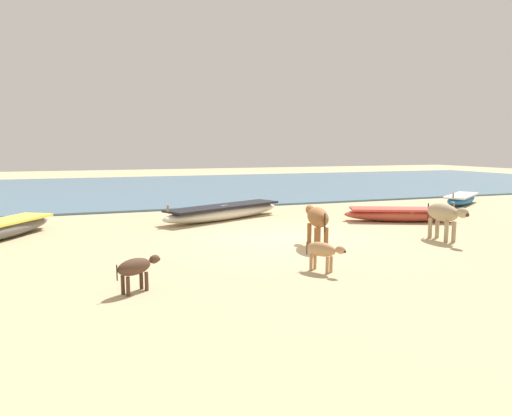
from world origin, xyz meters
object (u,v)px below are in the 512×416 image
object	(u,v)px
fishing_boat_0	(224,212)
cow_adult_brown	(317,218)
calf_near_tan	(323,251)
calf_far_dark	(136,268)
cow_second_adult_dun	(444,214)
fishing_boat_3	(401,214)
fishing_boat_2	(461,199)

from	to	relation	value
fishing_boat_0	cow_adult_brown	distance (m)	5.05
cow_adult_brown	calf_near_tan	world-z (taller)	cow_adult_brown
fishing_boat_0	calf_far_dark	distance (m)	7.95
cow_adult_brown	calf_far_dark	size ratio (longest dim) A/B	1.80
fishing_boat_0	cow_adult_brown	xyz separation A→B (m)	(0.90, -4.95, 0.44)
fishing_boat_0	cow_second_adult_dun	world-z (taller)	cow_second_adult_dun
cow_adult_brown	calf_near_tan	size ratio (longest dim) A/B	1.78
fishing_boat_0	cow_second_adult_dun	xyz separation A→B (m)	(4.37, -5.35, 0.43)
calf_far_dark	cow_second_adult_dun	distance (m)	8.17
fishing_boat_3	fishing_boat_2	bearing A→B (deg)	52.83
cow_adult_brown	calf_far_dark	distance (m)	4.99
fishing_boat_0	fishing_boat_3	world-z (taller)	fishing_boat_0
fishing_boat_0	fishing_boat_3	size ratio (longest dim) A/B	1.32
fishing_boat_0	calf_far_dark	world-z (taller)	fishing_boat_0
fishing_boat_2	calf_far_dark	world-z (taller)	fishing_boat_2
fishing_boat_0	calf_far_dark	size ratio (longest dim) A/B	5.86
fishing_boat_3	calf_far_dark	xyz separation A→B (m)	(-8.90, -4.72, 0.18)
calf_far_dark	fishing_boat_2	bearing A→B (deg)	-3.32
fishing_boat_2	calf_near_tan	xyz separation A→B (m)	(-10.63, -7.54, 0.19)
fishing_boat_2	fishing_boat_0	bearing A→B (deg)	-31.58
cow_adult_brown	calf_near_tan	bearing A→B (deg)	166.84
calf_far_dark	cow_second_adult_dun	size ratio (longest dim) A/B	0.56
cow_adult_brown	calf_far_dark	xyz separation A→B (m)	(-4.50, -2.14, -0.29)
cow_second_adult_dun	fishing_boat_2	bearing A→B (deg)	135.20
fishing_boat_3	calf_near_tan	xyz separation A→B (m)	(-5.34, -4.63, 0.18)
fishing_boat_0	cow_second_adult_dun	bearing A→B (deg)	103.96
fishing_boat_2	fishing_boat_3	xyz separation A→B (m)	(-5.29, -2.91, 0.01)
fishing_boat_3	calf_near_tan	size ratio (longest dim) A/B	4.40
fishing_boat_3	cow_second_adult_dun	xyz separation A→B (m)	(-0.93, -2.97, 0.46)
cow_second_adult_dun	cow_adult_brown	bearing A→B (deg)	-94.64
cow_adult_brown	fishing_boat_2	bearing A→B (deg)	-48.98
fishing_boat_2	cow_second_adult_dun	bearing A→B (deg)	8.95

